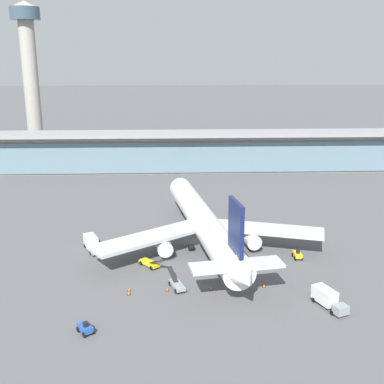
% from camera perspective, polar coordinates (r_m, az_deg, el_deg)
% --- Properties ---
extents(ground_plane, '(1200.00, 1200.00, 0.00)m').
position_cam_1_polar(ground_plane, '(112.77, 0.27, -5.86)').
color(ground_plane, '#515154').
extents(airliner_on_stand, '(51.33, 67.43, 18.00)m').
position_cam_1_polar(airliner_on_stand, '(107.68, 1.46, -3.72)').
color(airliner_on_stand, white).
rests_on(airliner_on_stand, ground).
extents(service_truck_near_nose_grey, '(3.55, 6.86, 2.70)m').
position_cam_1_polar(service_truck_near_nose_grey, '(90.94, -1.84, -10.94)').
color(service_truck_near_nose_grey, gray).
rests_on(service_truck_near_nose_grey, ground).
extents(service_truck_under_wing_grey, '(4.95, 7.62, 3.10)m').
position_cam_1_polar(service_truck_under_wing_grey, '(87.52, 15.87, -12.08)').
color(service_truck_under_wing_grey, gray).
rests_on(service_truck_under_wing_grey, ground).
extents(service_truck_mid_apron_blue, '(3.09, 3.31, 2.05)m').
position_cam_1_polar(service_truck_mid_apron_blue, '(79.55, -12.62, -15.56)').
color(service_truck_mid_apron_blue, '#234C9E').
rests_on(service_truck_mid_apron_blue, ground).
extents(service_truck_by_tail_yellow, '(1.76, 2.89, 2.05)m').
position_cam_1_polar(service_truck_by_tail_yellow, '(105.62, 12.47, -7.31)').
color(service_truck_by_tail_yellow, yellow).
rests_on(service_truck_by_tail_yellow, ground).
extents(service_truck_on_taxiway_grey, '(5.13, 7.59, 3.10)m').
position_cam_1_polar(service_truck_on_taxiway_grey, '(109.44, -11.86, -5.97)').
color(service_truck_on_taxiway_grey, gray).
rests_on(service_truck_on_taxiway_grey, ground).
extents(service_truck_at_far_stand_yellow, '(5.56, 5.96, 2.70)m').
position_cam_1_polar(service_truck_at_far_stand_yellow, '(99.76, -5.03, -8.45)').
color(service_truck_at_far_stand_yellow, yellow).
rests_on(service_truck_at_far_stand_yellow, ground).
extents(terminal_building, '(183.60, 12.80, 15.20)m').
position_cam_1_polar(terminal_building, '(177.07, -0.74, 4.89)').
color(terminal_building, '#9E998E').
rests_on(terminal_building, ground).
extents(control_tower, '(12.00, 12.00, 68.26)m').
position_cam_1_polar(control_tower, '(217.40, -18.80, 13.95)').
color(control_tower, '#9E998E').
rests_on(control_tower, ground).
extents(safety_cone_alpha, '(0.62, 0.62, 0.70)m').
position_cam_1_polar(safety_cone_alpha, '(90.84, -7.50, -11.46)').
color(safety_cone_alpha, orange).
rests_on(safety_cone_alpha, ground).
extents(safety_cone_bravo, '(0.62, 0.62, 0.70)m').
position_cam_1_polar(safety_cone_bravo, '(90.61, 2.27, -11.40)').
color(safety_cone_bravo, orange).
rests_on(safety_cone_bravo, ground).
extents(safety_cone_charlie, '(0.62, 0.62, 0.70)m').
position_cam_1_polar(safety_cone_charlie, '(90.22, -2.97, -11.54)').
color(safety_cone_charlie, orange).
rests_on(safety_cone_charlie, ground).
extents(safety_cone_delta, '(0.62, 0.62, 0.70)m').
position_cam_1_polar(safety_cone_delta, '(92.51, 8.58, -10.97)').
color(safety_cone_delta, orange).
rests_on(safety_cone_delta, ground).
extents(safety_cone_echo, '(0.62, 0.62, 0.70)m').
position_cam_1_polar(safety_cone_echo, '(89.63, -7.56, -11.86)').
color(safety_cone_echo, orange).
rests_on(safety_cone_echo, ground).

